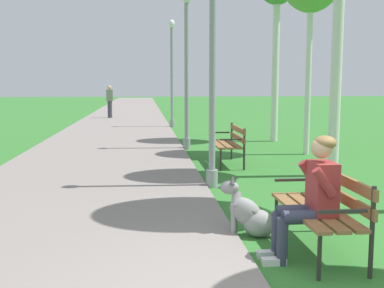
# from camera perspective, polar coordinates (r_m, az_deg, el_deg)

# --- Properties ---
(paved_path) EXTENTS (4.04, 60.00, 0.04)m
(paved_path) POSITION_cam_1_polar(r_m,az_deg,el_deg) (27.40, -7.88, 3.63)
(paved_path) COLOR gray
(paved_path) RESTS_ON ground
(park_bench_near) EXTENTS (0.55, 1.50, 0.85)m
(park_bench_near) POSITION_cam_1_polar(r_m,az_deg,el_deg) (5.10, 15.59, -7.02)
(park_bench_near) COLOR olive
(park_bench_near) RESTS_ON ground
(park_bench_mid) EXTENTS (0.55, 1.50, 0.85)m
(park_bench_mid) POSITION_cam_1_polar(r_m,az_deg,el_deg) (10.24, 4.52, 0.35)
(park_bench_mid) COLOR olive
(park_bench_mid) RESTS_ON ground
(person_seated_on_near_bench) EXTENTS (0.74, 0.49, 1.25)m
(person_seated_on_near_bench) POSITION_cam_1_polar(r_m,az_deg,el_deg) (4.81, 14.19, -5.77)
(person_seated_on_near_bench) COLOR #33384C
(person_seated_on_near_bench) RESTS_ON ground
(dog_grey) EXTENTS (0.80, 0.44, 0.71)m
(dog_grey) POSITION_cam_1_polar(r_m,az_deg,el_deg) (5.52, 6.94, -8.41)
(dog_grey) COLOR gray
(dog_grey) RESTS_ON ground
(lamp_post_near) EXTENTS (0.24, 0.24, 4.39)m
(lamp_post_near) POSITION_cam_1_polar(r_m,az_deg,el_deg) (7.91, 2.49, 11.07)
(lamp_post_near) COLOR gray
(lamp_post_near) RESTS_ON ground
(lamp_post_mid) EXTENTS (0.24, 0.24, 4.12)m
(lamp_post_mid) POSITION_cam_1_polar(r_m,az_deg,el_deg) (12.55, -0.66, 9.07)
(lamp_post_mid) COLOR gray
(lamp_post_mid) RESTS_ON ground
(lamp_post_far) EXTENTS (0.24, 0.24, 4.23)m
(lamp_post_far) POSITION_cam_1_polar(r_m,az_deg,el_deg) (18.93, -2.44, 8.63)
(lamp_post_far) COLOR gray
(lamp_post_far) RESTS_ON ground
(pedestrian_distant) EXTENTS (0.32, 0.22, 1.65)m
(pedestrian_distant) POSITION_cam_1_polar(r_m,az_deg,el_deg) (24.04, -9.89, 5.04)
(pedestrian_distant) COLOR #383842
(pedestrian_distant) RESTS_ON ground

